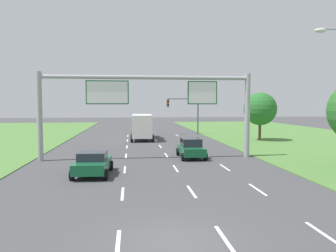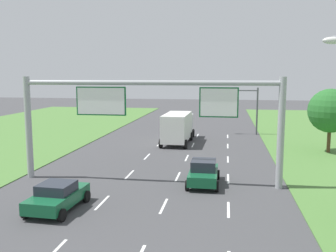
{
  "view_description": "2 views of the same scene",
  "coord_description": "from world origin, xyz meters",
  "px_view_note": "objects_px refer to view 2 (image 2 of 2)",
  "views": [
    {
      "loc": [
        -1.31,
        -10.22,
        4.46
      ],
      "look_at": [
        1.88,
        17.86,
        2.57
      ],
      "focal_mm": 35.0,
      "sensor_mm": 36.0,
      "label": 1
    },
    {
      "loc": [
        5.02,
        -7.38,
        7.14
      ],
      "look_at": [
        0.62,
        20.79,
        3.19
      ],
      "focal_mm": 40.0,
      "sensor_mm": 36.0,
      "label": 2
    }
  ],
  "objects_px": {
    "box_truck": "(178,126)",
    "roadside_tree_far": "(331,111)",
    "car_near_red": "(203,173)",
    "traffic_light_mast": "(241,102)",
    "car_lead_silver": "(57,196)",
    "sign_gantry": "(148,110)"
  },
  "relations": [
    {
      "from": "sign_gantry",
      "to": "traffic_light_mast",
      "type": "xyz_separation_m",
      "value": [
        6.67,
        21.44,
        -1.01
      ]
    },
    {
      "from": "box_truck",
      "to": "roadside_tree_far",
      "type": "distance_m",
      "value": 14.77
    },
    {
      "from": "box_truck",
      "to": "traffic_light_mast",
      "type": "relative_size",
      "value": 1.47
    },
    {
      "from": "sign_gantry",
      "to": "car_lead_silver",
      "type": "bearing_deg",
      "value": -123.21
    },
    {
      "from": "box_truck",
      "to": "sign_gantry",
      "type": "relative_size",
      "value": 0.48
    },
    {
      "from": "car_near_red",
      "to": "traffic_light_mast",
      "type": "xyz_separation_m",
      "value": [
        3.05,
        21.34,
        3.07
      ]
    },
    {
      "from": "car_near_red",
      "to": "car_lead_silver",
      "type": "relative_size",
      "value": 0.95
    },
    {
      "from": "roadside_tree_far",
      "to": "sign_gantry",
      "type": "bearing_deg",
      "value": -140.52
    },
    {
      "from": "car_near_red",
      "to": "car_lead_silver",
      "type": "distance_m",
      "value": 9.37
    },
    {
      "from": "traffic_light_mast",
      "to": "roadside_tree_far",
      "type": "height_order",
      "value": "roadside_tree_far"
    },
    {
      "from": "box_truck",
      "to": "roadside_tree_far",
      "type": "bearing_deg",
      "value": -10.98
    },
    {
      "from": "car_near_red",
      "to": "car_lead_silver",
      "type": "xyz_separation_m",
      "value": [
        -7.36,
        -5.81,
        -0.05
      ]
    },
    {
      "from": "traffic_light_mast",
      "to": "car_lead_silver",
      "type": "bearing_deg",
      "value": -110.98
    },
    {
      "from": "car_near_red",
      "to": "roadside_tree_far",
      "type": "height_order",
      "value": "roadside_tree_far"
    },
    {
      "from": "sign_gantry",
      "to": "traffic_light_mast",
      "type": "bearing_deg",
      "value": 72.71
    },
    {
      "from": "traffic_light_mast",
      "to": "roadside_tree_far",
      "type": "bearing_deg",
      "value": -51.65
    },
    {
      "from": "sign_gantry",
      "to": "roadside_tree_far",
      "type": "distance_m",
      "value": 18.57
    },
    {
      "from": "car_near_red",
      "to": "box_truck",
      "type": "bearing_deg",
      "value": 103.56
    },
    {
      "from": "car_near_red",
      "to": "box_truck",
      "type": "xyz_separation_m",
      "value": [
        -3.57,
        14.85,
        0.91
      ]
    },
    {
      "from": "car_near_red",
      "to": "box_truck",
      "type": "distance_m",
      "value": 15.3
    },
    {
      "from": "car_near_red",
      "to": "box_truck",
      "type": "relative_size",
      "value": 0.48
    },
    {
      "from": "car_near_red",
      "to": "traffic_light_mast",
      "type": "distance_m",
      "value": 21.78
    }
  ]
}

